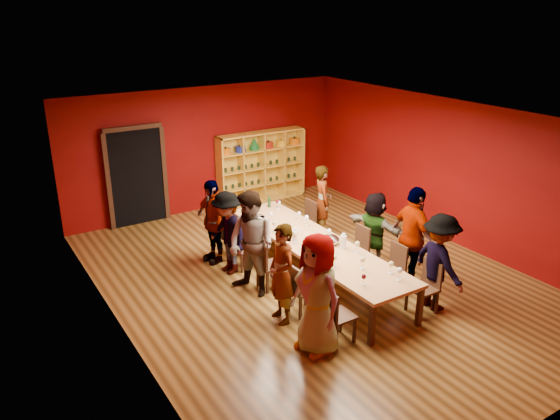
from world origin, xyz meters
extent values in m
cube|color=#503515|center=(0.00, 0.00, -0.01)|extent=(7.10, 9.10, 0.02)
cube|color=#5B0504|center=(0.00, 4.51, 1.50)|extent=(7.10, 0.02, 3.00)
cube|color=#5B0504|center=(0.00, -4.51, 1.50)|extent=(7.10, 0.02, 3.00)
cube|color=#5B0504|center=(-3.51, 0.00, 1.50)|extent=(0.02, 9.10, 3.00)
cube|color=#5B0504|center=(3.51, 0.00, 1.50)|extent=(0.02, 9.10, 3.00)
cube|color=silver|center=(0.00, 0.00, 3.01)|extent=(7.10, 9.10, 0.02)
cube|color=#AB7747|center=(0.00, 0.00, 0.72)|extent=(1.10, 4.50, 0.06)
cube|color=black|center=(-0.49, -2.17, 0.34)|extent=(0.08, 0.08, 0.69)
cube|color=black|center=(-0.49, 2.17, 0.34)|extent=(0.08, 0.08, 0.69)
cube|color=black|center=(0.49, -2.17, 0.34)|extent=(0.08, 0.08, 0.69)
cube|color=black|center=(0.49, 2.17, 0.34)|extent=(0.08, 0.08, 0.69)
cube|color=black|center=(-1.80, 4.44, 1.10)|extent=(1.20, 0.14, 2.20)
cube|color=black|center=(-1.80, 4.37, 2.25)|extent=(1.32, 0.06, 0.10)
cube|color=black|center=(-2.45, 4.37, 1.10)|extent=(0.10, 0.06, 2.20)
cube|color=black|center=(-1.15, 4.37, 1.10)|extent=(0.10, 0.06, 2.20)
cube|color=gold|center=(0.22, 4.28, 0.90)|extent=(0.04, 0.40, 1.80)
cube|color=gold|center=(2.58, 4.28, 0.90)|extent=(0.04, 0.40, 1.80)
cube|color=gold|center=(1.40, 4.28, 1.78)|extent=(2.40, 0.40, 0.04)
cube|color=gold|center=(1.40, 4.28, 0.02)|extent=(2.40, 0.40, 0.04)
cube|color=gold|center=(1.40, 4.47, 0.90)|extent=(2.40, 0.02, 1.80)
cube|color=gold|center=(1.40, 4.28, 0.45)|extent=(2.36, 0.38, 0.03)
cube|color=gold|center=(1.40, 4.28, 0.90)|extent=(2.36, 0.38, 0.03)
cube|color=gold|center=(1.40, 4.28, 1.35)|extent=(2.36, 0.38, 0.03)
cube|color=gold|center=(0.80, 4.28, 0.90)|extent=(0.03, 0.38, 1.76)
cube|color=gold|center=(1.40, 4.28, 0.90)|extent=(0.03, 0.38, 1.76)
cube|color=gold|center=(2.00, 4.28, 0.90)|extent=(0.03, 0.38, 1.76)
cylinder|color=orange|center=(0.40, 4.28, 1.44)|extent=(0.26, 0.26, 0.15)
sphere|color=black|center=(0.40, 4.28, 1.53)|extent=(0.05, 0.05, 0.05)
cylinder|color=navy|center=(0.80, 4.28, 1.44)|extent=(0.26, 0.26, 0.15)
sphere|color=black|center=(0.80, 4.28, 1.53)|extent=(0.05, 0.05, 0.05)
cylinder|color=#1B6E30|center=(1.20, 4.28, 1.41)|extent=(0.26, 0.26, 0.08)
cone|color=#1B6E30|center=(1.20, 4.28, 1.56)|extent=(0.24, 0.24, 0.22)
cylinder|color=#A02312|center=(1.60, 4.28, 1.44)|extent=(0.26, 0.26, 0.15)
sphere|color=black|center=(1.60, 4.28, 1.53)|extent=(0.05, 0.05, 0.05)
cylinder|color=gold|center=(2.00, 4.28, 1.44)|extent=(0.26, 0.26, 0.15)
sphere|color=black|center=(2.00, 4.28, 1.53)|extent=(0.05, 0.05, 0.05)
cylinder|color=orange|center=(2.40, 4.28, 1.44)|extent=(0.26, 0.26, 0.15)
sphere|color=black|center=(2.40, 4.28, 1.53)|extent=(0.05, 0.05, 0.05)
cylinder|color=black|center=(0.38, 4.28, 0.52)|extent=(0.07, 0.07, 0.10)
cylinder|color=black|center=(0.56, 4.28, 0.52)|extent=(0.07, 0.07, 0.10)
cylinder|color=black|center=(0.75, 4.28, 0.52)|extent=(0.07, 0.07, 0.10)
cylinder|color=black|center=(0.93, 4.28, 0.52)|extent=(0.07, 0.07, 0.10)
cylinder|color=black|center=(1.12, 4.28, 0.52)|extent=(0.07, 0.07, 0.10)
cylinder|color=black|center=(1.30, 4.28, 0.52)|extent=(0.07, 0.07, 0.10)
cylinder|color=black|center=(1.49, 4.28, 0.52)|extent=(0.07, 0.07, 0.10)
cylinder|color=black|center=(1.67, 4.28, 0.52)|extent=(0.07, 0.07, 0.10)
cylinder|color=black|center=(1.86, 4.28, 0.52)|extent=(0.07, 0.07, 0.10)
cylinder|color=black|center=(2.04, 4.28, 0.52)|extent=(0.07, 0.07, 0.10)
cylinder|color=black|center=(2.23, 4.28, 0.52)|extent=(0.07, 0.07, 0.10)
cylinder|color=black|center=(2.42, 4.28, 0.52)|extent=(0.07, 0.07, 0.10)
cylinder|color=black|center=(0.38, 4.28, 0.97)|extent=(0.07, 0.07, 0.10)
cylinder|color=black|center=(0.56, 4.28, 0.97)|extent=(0.07, 0.07, 0.10)
cylinder|color=black|center=(0.75, 4.28, 0.97)|extent=(0.07, 0.07, 0.10)
cylinder|color=black|center=(0.93, 4.28, 0.97)|extent=(0.07, 0.07, 0.10)
cylinder|color=black|center=(1.12, 4.28, 0.97)|extent=(0.07, 0.07, 0.10)
cylinder|color=black|center=(1.30, 4.28, 0.97)|extent=(0.07, 0.07, 0.10)
cylinder|color=black|center=(1.49, 4.28, 0.97)|extent=(0.07, 0.07, 0.10)
cylinder|color=black|center=(1.67, 4.28, 0.97)|extent=(0.07, 0.07, 0.10)
cylinder|color=black|center=(1.86, 4.28, 0.97)|extent=(0.07, 0.07, 0.10)
cylinder|color=black|center=(2.04, 4.28, 0.97)|extent=(0.07, 0.07, 0.10)
cylinder|color=black|center=(2.23, 4.28, 0.97)|extent=(0.07, 0.07, 0.10)
cylinder|color=black|center=(2.42, 4.28, 0.97)|extent=(0.07, 0.07, 0.10)
cube|color=black|center=(-0.83, -1.81, 0.43)|extent=(0.42, 0.42, 0.04)
cube|color=black|center=(-1.02, -1.81, 0.67)|extent=(0.04, 0.40, 0.44)
cube|color=black|center=(-1.00, -1.98, 0.21)|extent=(0.04, 0.04, 0.41)
cube|color=black|center=(-0.66, -1.98, 0.21)|extent=(0.04, 0.04, 0.41)
cube|color=black|center=(-1.00, -1.64, 0.21)|extent=(0.04, 0.04, 0.41)
cube|color=black|center=(-0.66, -1.64, 0.21)|extent=(0.04, 0.04, 0.41)
imported|color=#15163A|center=(-1.25, -1.81, 0.92)|extent=(0.58, 0.94, 1.84)
cube|color=black|center=(-0.83, -0.87, 0.43)|extent=(0.42, 0.42, 0.04)
cube|color=black|center=(-1.02, -0.87, 0.67)|extent=(0.04, 0.40, 0.44)
cube|color=black|center=(-1.00, -1.04, 0.21)|extent=(0.04, 0.04, 0.41)
cube|color=black|center=(-0.66, -1.04, 0.21)|extent=(0.04, 0.04, 0.41)
cube|color=black|center=(-1.00, -0.70, 0.21)|extent=(0.04, 0.04, 0.41)
cube|color=black|center=(-0.66, -0.70, 0.21)|extent=(0.04, 0.04, 0.41)
imported|color=#141937|center=(-1.25, -0.87, 0.83)|extent=(0.49, 0.64, 1.66)
cube|color=black|center=(-0.83, 0.16, 0.43)|extent=(0.42, 0.42, 0.04)
cube|color=black|center=(-1.02, 0.16, 0.67)|extent=(0.04, 0.40, 0.44)
cube|color=black|center=(-1.00, -0.01, 0.21)|extent=(0.04, 0.04, 0.41)
cube|color=black|center=(-0.66, -0.01, 0.21)|extent=(0.04, 0.04, 0.41)
cube|color=black|center=(-1.00, 0.33, 0.21)|extent=(0.04, 0.04, 0.41)
cube|color=black|center=(-0.66, 0.33, 0.21)|extent=(0.04, 0.04, 0.41)
imported|color=#CD898E|center=(-1.21, 0.16, 0.93)|extent=(0.75, 1.02, 1.87)
cube|color=black|center=(-0.83, 1.10, 0.43)|extent=(0.42, 0.42, 0.04)
cube|color=black|center=(-1.02, 1.10, 0.67)|extent=(0.04, 0.40, 0.44)
cube|color=black|center=(-1.00, 0.93, 0.21)|extent=(0.04, 0.04, 0.41)
cube|color=black|center=(-0.66, 0.93, 0.21)|extent=(0.04, 0.04, 0.41)
cube|color=black|center=(-1.00, 1.27, 0.21)|extent=(0.04, 0.04, 0.41)
cube|color=black|center=(-0.66, 1.27, 0.21)|extent=(0.04, 0.04, 0.41)
imported|color=#5585B0|center=(-1.19, 1.10, 0.80)|extent=(0.52, 1.07, 1.61)
cube|color=black|center=(-0.83, 1.69, 0.43)|extent=(0.42, 0.42, 0.04)
cube|color=black|center=(-1.02, 1.69, 0.67)|extent=(0.04, 0.40, 0.44)
cube|color=black|center=(-1.00, 1.52, 0.21)|extent=(0.04, 0.04, 0.41)
cube|color=black|center=(-0.66, 1.52, 0.21)|extent=(0.04, 0.04, 0.41)
cube|color=black|center=(-1.00, 1.86, 0.21)|extent=(0.04, 0.04, 0.41)
cube|color=black|center=(-0.66, 1.86, 0.21)|extent=(0.04, 0.04, 0.41)
imported|color=#5F89C4|center=(-1.21, 1.69, 0.84)|extent=(0.59, 1.04, 1.68)
cube|color=black|center=(0.83, -1.90, 0.43)|extent=(0.42, 0.42, 0.04)
cube|color=black|center=(1.02, -1.90, 0.67)|extent=(0.04, 0.40, 0.44)
cube|color=black|center=(0.66, -2.07, 0.21)|extent=(0.04, 0.04, 0.41)
cube|color=black|center=(1.00, -2.07, 0.21)|extent=(0.04, 0.04, 0.41)
cube|color=black|center=(0.66, -1.73, 0.21)|extent=(0.04, 0.04, 0.41)
cube|color=black|center=(1.00, -1.73, 0.21)|extent=(0.04, 0.04, 0.41)
imported|color=#4C4C51|center=(1.15, -1.90, 0.83)|extent=(0.59, 1.12, 1.66)
cube|color=black|center=(0.83, -1.12, 0.43)|extent=(0.42, 0.42, 0.04)
cube|color=black|center=(1.02, -1.12, 0.67)|extent=(0.04, 0.40, 0.44)
cube|color=black|center=(0.66, -1.29, 0.21)|extent=(0.04, 0.04, 0.41)
cube|color=black|center=(1.00, -1.29, 0.21)|extent=(0.04, 0.04, 0.41)
cube|color=black|center=(0.66, -0.95, 0.21)|extent=(0.04, 0.04, 0.41)
cube|color=black|center=(1.00, -0.95, 0.21)|extent=(0.04, 0.04, 0.41)
imported|color=#121933|center=(1.33, -1.12, 0.93)|extent=(0.65, 1.15, 1.87)
cube|color=black|center=(0.83, -0.15, 0.43)|extent=(0.42, 0.42, 0.04)
cube|color=black|center=(1.02, -0.15, 0.67)|extent=(0.04, 0.40, 0.44)
cube|color=black|center=(0.66, -0.32, 0.21)|extent=(0.04, 0.04, 0.41)
cube|color=black|center=(1.00, -0.32, 0.21)|extent=(0.04, 0.04, 0.41)
cube|color=black|center=(0.66, 0.02, 0.21)|extent=(0.04, 0.04, 0.41)
cube|color=black|center=(1.00, 0.02, 0.21)|extent=(0.04, 0.04, 0.41)
imported|color=#CB888E|center=(1.30, -0.15, 0.75)|extent=(0.70, 1.45, 1.50)
cube|color=black|center=(0.83, 1.55, 0.43)|extent=(0.42, 0.42, 0.04)
cube|color=black|center=(1.02, 1.55, 0.67)|extent=(0.04, 0.40, 0.44)
cube|color=black|center=(0.66, 1.38, 0.21)|extent=(0.04, 0.04, 0.41)
cube|color=black|center=(1.00, 1.38, 0.21)|extent=(0.04, 0.04, 0.41)
cube|color=black|center=(0.66, 1.72, 0.21)|extent=(0.04, 0.04, 0.41)
cube|color=black|center=(1.00, 1.72, 0.21)|extent=(0.04, 0.04, 0.41)
imported|color=#49494E|center=(1.32, 1.55, 0.80)|extent=(0.62, 0.71, 1.60)
cylinder|color=white|center=(0.03, -1.29, 0.75)|extent=(0.07, 0.07, 0.01)
cylinder|color=white|center=(0.03, -1.29, 0.82)|extent=(0.01, 0.01, 0.12)
ellipsoid|color=#D4C785|center=(0.03, -1.29, 0.92)|extent=(0.09, 0.09, 0.10)
cylinder|color=white|center=(0.36, -0.76, 0.75)|extent=(0.07, 0.07, 0.01)
cylinder|color=white|center=(0.36, -0.76, 0.82)|extent=(0.01, 0.01, 0.12)
ellipsoid|color=#D4C785|center=(0.36, -0.76, 0.92)|extent=(0.09, 0.09, 0.10)
cylinder|color=white|center=(-0.37, 1.79, 0.75)|extent=(0.06, 0.06, 0.01)
cylinder|color=white|center=(-0.37, 1.79, 0.81)|extent=(0.01, 0.01, 0.10)
ellipsoid|color=#D4C785|center=(-0.37, 1.79, 0.89)|extent=(0.07, 0.07, 0.08)
cylinder|color=white|center=(0.35, 1.77, 0.75)|extent=(0.06, 0.06, 0.01)
cylinder|color=white|center=(0.35, 1.77, 0.81)|extent=(0.01, 0.01, 0.10)
ellipsoid|color=white|center=(0.35, 1.77, 0.89)|extent=(0.07, 0.07, 0.09)
cylinder|color=white|center=(0.30, -0.05, 0.75)|extent=(0.07, 0.07, 0.01)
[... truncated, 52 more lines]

